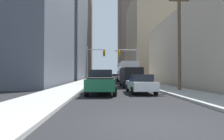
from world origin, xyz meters
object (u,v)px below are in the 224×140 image
object	(u,v)px
cargo_van_black	(130,76)
pickup_truck_green	(101,82)
sedan_red	(103,76)
traffic_signal_near_left	(95,58)
city_bus	(126,72)
sedan_white	(141,84)
sedan_navy	(101,78)
sedan_blue	(101,81)
traffic_signal_near_right	(129,58)
sedan_silver	(115,77)

from	to	relation	value
cargo_van_black	pickup_truck_green	bearing A→B (deg)	-115.54
sedan_red	traffic_signal_near_left	bearing A→B (deg)	-92.62
city_bus	sedan_white	distance (m)	17.08
sedan_navy	sedan_blue	bearing A→B (deg)	-89.30
pickup_truck_green	traffic_signal_near_left	xyz separation A→B (m)	(-1.12, 14.81, 3.07)
pickup_truck_green	sedan_red	distance (m)	40.29
city_bus	traffic_signal_near_right	world-z (taller)	traffic_signal_near_right
traffic_signal_near_right	sedan_red	bearing A→B (deg)	99.42
sedan_white	traffic_signal_near_right	distance (m)	15.13
sedan_blue	sedan_silver	distance (m)	26.74
pickup_truck_green	sedan_white	size ratio (longest dim) A/B	1.29
traffic_signal_near_left	traffic_signal_near_right	xyz separation A→B (m)	(5.39, 0.00, 0.01)
sedan_blue	sedan_silver	size ratio (longest dim) A/B	0.99
sedan_silver	traffic_signal_near_right	distance (m)	19.16
pickup_truck_green	traffic_signal_near_left	world-z (taller)	traffic_signal_near_left
city_bus	sedan_navy	bearing A→B (deg)	160.40
sedan_navy	sedan_silver	world-z (taller)	same
sedan_silver	traffic_signal_near_right	bearing A→B (deg)	-86.96
cargo_van_black	sedan_navy	xyz separation A→B (m)	(-3.57, 11.59, -0.52)
sedan_blue	sedan_navy	xyz separation A→B (m)	(-0.14, 11.50, 0.00)
sedan_blue	sedan_navy	bearing A→B (deg)	90.70
sedan_white	sedan_red	distance (m)	40.34
sedan_red	sedan_white	bearing A→B (deg)	-85.55
traffic_signal_near_right	sedan_silver	bearing A→B (deg)	93.04
sedan_red	sedan_blue	bearing A→B (deg)	-90.18
city_bus	cargo_van_black	size ratio (longest dim) A/B	2.20
sedan_blue	sedan_red	distance (m)	33.14
sedan_navy	sedan_red	distance (m)	21.64
sedan_red	sedan_navy	bearing A→B (deg)	-90.65
sedan_white	sedan_red	size ratio (longest dim) A/B	1.00
sedan_navy	sedan_silver	xyz separation A→B (m)	(3.47, 15.03, 0.00)
sedan_blue	traffic_signal_near_right	xyz separation A→B (m)	(4.33, 7.67, 3.24)
sedan_white	sedan_silver	xyz separation A→B (m)	(0.09, 33.60, 0.00)
sedan_silver	traffic_signal_near_left	xyz separation A→B (m)	(-4.39, -18.86, 3.23)
sedan_white	sedan_blue	bearing A→B (deg)	114.56
sedan_white	sedan_silver	world-z (taller)	same
pickup_truck_green	traffic_signal_near_right	bearing A→B (deg)	73.92
sedan_white	pickup_truck_green	bearing A→B (deg)	-178.66
sedan_navy	sedan_silver	size ratio (longest dim) A/B	0.99
pickup_truck_green	sedan_silver	size ratio (longest dim) A/B	1.28
sedan_white	sedan_navy	size ratio (longest dim) A/B	1.01
city_bus	sedan_white	bearing A→B (deg)	-93.39
cargo_van_black	sedan_blue	size ratio (longest dim) A/B	1.24
traffic_signal_near_left	cargo_van_black	bearing A→B (deg)	-59.93
pickup_truck_green	sedan_navy	distance (m)	18.65
city_bus	sedan_navy	distance (m)	4.79
pickup_truck_green	sedan_blue	world-z (taller)	pickup_truck_green
traffic_signal_near_right	sedan_blue	bearing A→B (deg)	-119.44
sedan_silver	traffic_signal_near_right	world-z (taller)	traffic_signal_near_right
cargo_van_black	sedan_white	size ratio (longest dim) A/B	1.24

